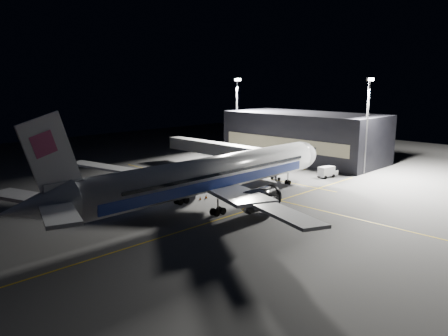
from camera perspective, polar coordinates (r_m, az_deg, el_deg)
The scene contains 14 objects.
ground at distance 71.75m, azimuth -1.50°, elevation -4.89°, with size 200.00×200.00×0.00m, color #4C4C4F.
guide_line_main at distance 78.75m, azimuth 3.76°, elevation -3.43°, with size 0.25×80.00×0.01m, color gold.
guide_line_cross at distance 67.73m, azimuth 2.04°, elevation -5.88°, with size 70.00×0.25×0.01m, color gold.
guide_line_side at distance 93.94m, azimuth 3.96°, elevation -1.00°, with size 0.25×40.00×0.01m, color gold.
airliner at distance 69.76m, azimuth -2.16°, elevation -0.99°, with size 61.48×54.22×16.64m.
terminal at distance 114.14m, azimuth 10.38°, elevation 4.10°, with size 18.12×40.00×12.00m.
jet_bridge at distance 98.43m, azimuth 0.44°, elevation 2.31°, with size 3.60×34.40×6.30m.
floodlight_mast_north at distance 120.09m, azimuth 1.69°, elevation 7.69°, with size 2.40×0.68×20.70m.
floodlight_mast_south at distance 98.26m, azimuth 18.22°, elevation 6.30°, with size 2.40×0.67×20.70m.
service_truck at distance 94.45m, azimuth 13.39°, elevation -0.44°, with size 4.81×2.60×2.34m.
baggage_tug at distance 84.59m, azimuth -11.30°, elevation -2.05°, with size 2.38×1.94×1.67m.
safety_cone_a at distance 78.61m, azimuth -11.87°, elevation -3.48°, with size 0.36×0.36×0.54m, color #E05F09.
safety_cone_b at distance 75.07m, azimuth -3.14°, elevation -3.94°, with size 0.38×0.38×0.56m, color #E05F09.
safety_cone_c at distance 75.96m, azimuth -2.36°, elevation -3.71°, with size 0.45×0.45×0.67m, color #E05F09.
Camera 1 is at (-47.65, -49.75, 20.10)m, focal length 35.00 mm.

